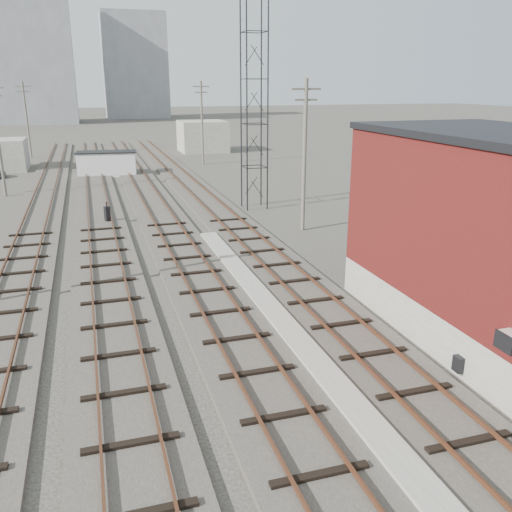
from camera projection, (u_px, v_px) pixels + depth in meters
name	position (u px, v px, depth m)	size (l,w,h in m)	color
ground	(143.00, 164.00, 61.01)	(320.00, 320.00, 0.00)	#282621
track_right	(203.00, 198.00, 42.56)	(3.20, 90.00, 0.39)	#332D28
track_mid_right	(152.00, 201.00, 41.44)	(3.20, 90.00, 0.39)	#332D28
track_mid_left	(98.00, 204.00, 40.32)	(3.20, 90.00, 0.39)	#332D28
track_left	(40.00, 208.00, 39.19)	(3.20, 90.00, 0.39)	#332D28
platform_curb	(292.00, 336.00, 19.24)	(0.90, 28.00, 0.26)	gray
brick_building	(509.00, 240.00, 18.32)	(6.54, 12.20, 7.22)	gray
lattice_tower	(254.00, 102.00, 37.52)	(1.60, 1.60, 15.00)	black
utility_pole_left_c	(27.00, 118.00, 65.14)	(1.80, 0.24, 9.00)	#595147
utility_pole_right_a	(305.00, 152.00, 32.25)	(1.80, 0.24, 9.00)	#595147
utility_pole_right_b	(202.00, 121.00, 59.56)	(1.80, 0.24, 9.00)	#595147
apartment_left	(21.00, 54.00, 119.66)	(22.00, 14.00, 30.00)	gray
apartment_right	(135.00, 66.00, 141.23)	(16.00, 12.00, 26.00)	gray
shed_right	(203.00, 136.00, 72.04)	(6.00, 6.00, 4.00)	gray
switch_stand	(107.00, 214.00, 34.99)	(0.42, 0.42, 1.36)	black
site_trailer	(107.00, 163.00, 53.16)	(5.94, 3.08, 2.40)	silver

